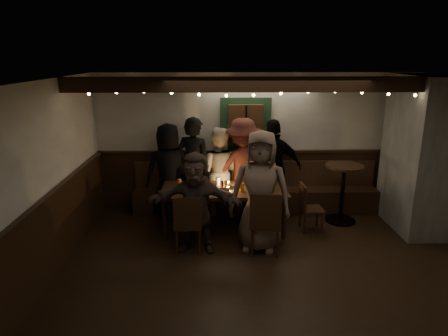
{
  "coord_description": "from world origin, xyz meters",
  "views": [
    {
      "loc": [
        -0.77,
        -4.93,
        2.91
      ],
      "look_at": [
        -0.62,
        1.6,
        1.05
      ],
      "focal_mm": 32.0,
      "sensor_mm": 36.0,
      "label": 1
    }
  ],
  "objects_px": {
    "chair_near_left": "(188,221)",
    "person_b": "(194,167)",
    "chair_near_right": "(265,220)",
    "person_d": "(242,168)",
    "person_f": "(195,202)",
    "person_a": "(169,171)",
    "person_e": "(273,169)",
    "person_g": "(260,192)",
    "chair_end": "(307,205)",
    "high_top": "(343,186)",
    "dining_table": "(224,192)",
    "person_c": "(218,172)"
  },
  "relations": [
    {
      "from": "person_b",
      "to": "person_f",
      "type": "relative_size",
      "value": 1.2
    },
    {
      "from": "dining_table",
      "to": "person_g",
      "type": "bearing_deg",
      "value": -52.4
    },
    {
      "from": "person_e",
      "to": "person_g",
      "type": "bearing_deg",
      "value": 64.5
    },
    {
      "from": "person_a",
      "to": "person_c",
      "type": "height_order",
      "value": "person_a"
    },
    {
      "from": "high_top",
      "to": "person_g",
      "type": "bearing_deg",
      "value": -147.52
    },
    {
      "from": "chair_end",
      "to": "person_a",
      "type": "height_order",
      "value": "person_a"
    },
    {
      "from": "high_top",
      "to": "person_c",
      "type": "height_order",
      "value": "person_c"
    },
    {
      "from": "person_c",
      "to": "person_b",
      "type": "bearing_deg",
      "value": 21.08
    },
    {
      "from": "chair_near_right",
      "to": "person_a",
      "type": "relative_size",
      "value": 0.57
    },
    {
      "from": "high_top",
      "to": "person_c",
      "type": "bearing_deg",
      "value": 169.58
    },
    {
      "from": "person_d",
      "to": "person_f",
      "type": "bearing_deg",
      "value": 47.73
    },
    {
      "from": "chair_near_left",
      "to": "person_e",
      "type": "xyz_separation_m",
      "value": [
        1.47,
        1.46,
        0.39
      ]
    },
    {
      "from": "person_a",
      "to": "person_b",
      "type": "height_order",
      "value": "person_b"
    },
    {
      "from": "chair_near_right",
      "to": "person_f",
      "type": "relative_size",
      "value": 0.65
    },
    {
      "from": "dining_table",
      "to": "person_f",
      "type": "relative_size",
      "value": 1.35
    },
    {
      "from": "chair_near_right",
      "to": "person_f",
      "type": "distance_m",
      "value": 1.07
    },
    {
      "from": "chair_near_left",
      "to": "person_g",
      "type": "xyz_separation_m",
      "value": [
        1.09,
        0.13,
        0.41
      ]
    },
    {
      "from": "person_e",
      "to": "person_g",
      "type": "height_order",
      "value": "person_g"
    },
    {
      "from": "chair_end",
      "to": "person_a",
      "type": "bearing_deg",
      "value": 163.82
    },
    {
      "from": "dining_table",
      "to": "chair_end",
      "type": "height_order",
      "value": "dining_table"
    },
    {
      "from": "person_b",
      "to": "high_top",
      "type": "bearing_deg",
      "value": -164.62
    },
    {
      "from": "chair_end",
      "to": "person_d",
      "type": "distance_m",
      "value": 1.38
    },
    {
      "from": "person_a",
      "to": "person_d",
      "type": "xyz_separation_m",
      "value": [
        1.33,
        0.07,
        0.04
      ]
    },
    {
      "from": "chair_near_right",
      "to": "chair_near_left",
      "type": "bearing_deg",
      "value": 176.01
    },
    {
      "from": "high_top",
      "to": "person_d",
      "type": "height_order",
      "value": "person_d"
    },
    {
      "from": "chair_end",
      "to": "person_g",
      "type": "height_order",
      "value": "person_g"
    },
    {
      "from": "person_a",
      "to": "person_b",
      "type": "bearing_deg",
      "value": 169.42
    },
    {
      "from": "dining_table",
      "to": "person_e",
      "type": "height_order",
      "value": "person_e"
    },
    {
      "from": "chair_near_right",
      "to": "person_a",
      "type": "height_order",
      "value": "person_a"
    },
    {
      "from": "high_top",
      "to": "person_g",
      "type": "relative_size",
      "value": 0.57
    },
    {
      "from": "chair_end",
      "to": "chair_near_right",
      "type": "bearing_deg",
      "value": -134.21
    },
    {
      "from": "person_c",
      "to": "person_e",
      "type": "relative_size",
      "value": 0.91
    },
    {
      "from": "person_d",
      "to": "person_e",
      "type": "distance_m",
      "value": 0.56
    },
    {
      "from": "person_a",
      "to": "person_g",
      "type": "relative_size",
      "value": 0.94
    },
    {
      "from": "chair_near_right",
      "to": "chair_end",
      "type": "bearing_deg",
      "value": 45.79
    },
    {
      "from": "chair_near_left",
      "to": "high_top",
      "type": "xyz_separation_m",
      "value": [
        2.67,
        1.14,
        0.15
      ]
    },
    {
      "from": "chair_near_right",
      "to": "person_c",
      "type": "bearing_deg",
      "value": 112.65
    },
    {
      "from": "chair_near_right",
      "to": "person_b",
      "type": "relative_size",
      "value": 0.54
    },
    {
      "from": "dining_table",
      "to": "person_c",
      "type": "height_order",
      "value": "person_c"
    },
    {
      "from": "high_top",
      "to": "person_d",
      "type": "relative_size",
      "value": 0.58
    },
    {
      "from": "person_b",
      "to": "person_f",
      "type": "distance_m",
      "value": 1.38
    },
    {
      "from": "chair_near_left",
      "to": "person_a",
      "type": "height_order",
      "value": "person_a"
    },
    {
      "from": "chair_near_left",
      "to": "chair_near_right",
      "type": "height_order",
      "value": "chair_near_right"
    },
    {
      "from": "person_e",
      "to": "person_g",
      "type": "relative_size",
      "value": 0.97
    },
    {
      "from": "person_a",
      "to": "person_f",
      "type": "height_order",
      "value": "person_a"
    },
    {
      "from": "dining_table",
      "to": "chair_near_left",
      "type": "bearing_deg",
      "value": -124.59
    },
    {
      "from": "dining_table",
      "to": "person_g",
      "type": "distance_m",
      "value": 0.9
    },
    {
      "from": "chair_near_right",
      "to": "person_e",
      "type": "relative_size",
      "value": 0.55
    },
    {
      "from": "chair_near_left",
      "to": "person_b",
      "type": "height_order",
      "value": "person_b"
    },
    {
      "from": "person_c",
      "to": "person_d",
      "type": "height_order",
      "value": "person_d"
    }
  ]
}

